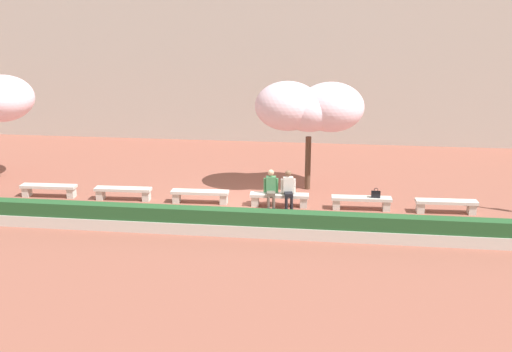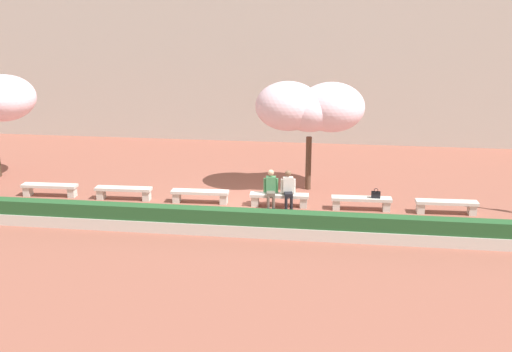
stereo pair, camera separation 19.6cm
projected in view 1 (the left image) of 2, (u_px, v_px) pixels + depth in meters
The scene contains 13 objects.
ground_plane at pixel (239, 205), 20.83m from camera, with size 100.00×100.00×0.00m, color #8E5142.
building_facade at pixel (274, 55), 31.19m from camera, with size 31.90×4.00×8.35m, color #B7B2A8.
stone_bench_west_end at pixel (49, 189), 21.59m from camera, with size 2.03×0.49×0.45m.
stone_bench_near_west at pixel (123, 192), 21.25m from camera, with size 2.03×0.49×0.45m.
stone_bench_center at pixel (200, 195), 20.91m from camera, with size 2.03×0.49×0.45m.
stone_bench_near_east at pixel (279, 198), 20.57m from camera, with size 2.03×0.49×0.45m.
stone_bench_east_end at pixel (361, 201), 20.23m from camera, with size 2.03×0.49×0.45m.
stone_bench_far_east at pixel (446, 204), 19.89m from camera, with size 2.03×0.49×0.45m.
person_seated_left at pixel (271, 187), 20.45m from camera, with size 0.51×0.71×1.29m.
person_seated_right at pixel (288, 188), 20.38m from camera, with size 0.50×0.72×1.29m.
handbag at pixel (376, 194), 20.10m from camera, with size 0.30×0.15×0.34m.
cherry_tree_main at pixel (310, 108), 21.79m from camera, with size 3.97×2.66×4.06m.
planter_hedge_foreground at pixel (225, 222), 18.04m from camera, with size 18.03×0.50×0.80m.
Camera 1 is at (3.08, -19.52, 6.67)m, focal length 42.00 mm.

